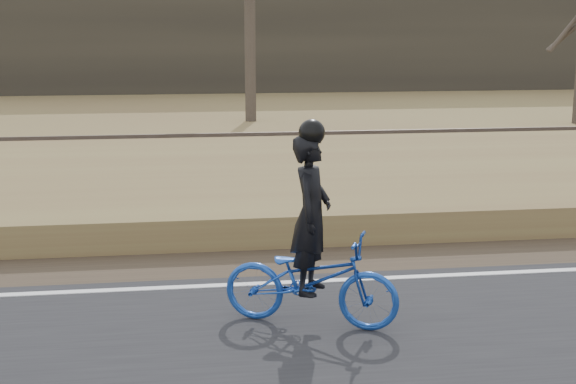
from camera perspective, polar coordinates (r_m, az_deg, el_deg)
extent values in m
cube|color=olive|center=(13.58, -19.21, -0.97)|extent=(120.00, 5.00, 0.44)
cube|color=slate|center=(17.25, -16.86, 1.80)|extent=(120.00, 3.00, 0.45)
cube|color=black|center=(17.21, -16.91, 2.77)|extent=(120.00, 2.40, 0.14)
cube|color=brown|center=(16.48, -17.31, 2.88)|extent=(120.00, 0.07, 0.15)
cube|color=brown|center=(17.89, -16.60, 3.59)|extent=(120.00, 0.07, 0.15)
cube|color=#383328|center=(38.90, -12.24, 11.42)|extent=(120.00, 4.00, 6.00)
imported|color=#1741A1|center=(8.16, 1.64, -6.25)|extent=(1.91, 1.29, 0.95)
imported|color=black|center=(7.98, 1.67, -1.61)|extent=(0.58, 0.69, 1.61)
sphere|color=black|center=(7.83, 1.71, 4.26)|extent=(0.26, 0.26, 0.26)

